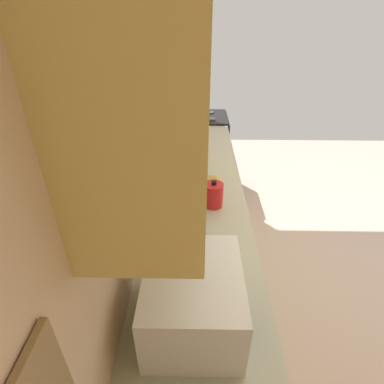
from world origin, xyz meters
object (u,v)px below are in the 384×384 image
at_px(bowl, 212,182).
at_px(kettle, 214,195).
at_px(oven_range, 199,152).
at_px(microwave, 194,299).

xyz_separation_m(bowl, kettle, (-0.26, -0.00, 0.05)).
relative_size(oven_range, kettle, 5.92).
xyz_separation_m(oven_range, bowl, (-1.58, -0.08, 0.47)).
bearing_deg(oven_range, bowl, -177.14).
height_order(oven_range, kettle, kettle).
bearing_deg(microwave, bowl, -5.94).
bearing_deg(oven_range, microwave, 179.18).
distance_m(microwave, bowl, 1.15).
bearing_deg(bowl, kettle, -180.00).
bearing_deg(oven_range, kettle, -177.55).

